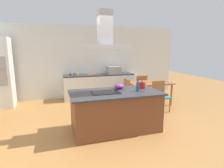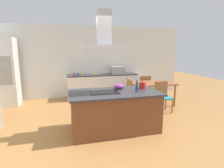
% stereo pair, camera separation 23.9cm
% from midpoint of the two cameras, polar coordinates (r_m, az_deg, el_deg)
% --- Properties ---
extents(ground, '(16.00, 16.00, 0.00)m').
position_cam_midpoint_polar(ground, '(5.76, -5.01, -7.85)').
color(ground, '#AD753D').
extents(wall_back, '(7.20, 0.10, 2.70)m').
position_cam_midpoint_polar(wall_back, '(7.19, -8.29, 6.83)').
color(wall_back, silver).
rests_on(wall_back, ground).
extents(kitchen_island, '(2.02, 1.09, 0.90)m').
position_cam_midpoint_polar(kitchen_island, '(4.24, -0.59, -8.31)').
color(kitchen_island, brown).
rests_on(kitchen_island, ground).
extents(cooktop, '(0.60, 0.44, 0.01)m').
position_cam_midpoint_polar(cooktop, '(4.05, -3.75, -2.56)').
color(cooktop, black).
rests_on(cooktop, kitchen_island).
extents(tea_kettle, '(0.20, 0.15, 0.18)m').
position_cam_midpoint_polar(tea_kettle, '(4.49, 7.84, -0.36)').
color(tea_kettle, '#B21E19').
rests_on(tea_kettle, kitchen_island).
extents(olive_oil_bottle, '(0.06, 0.06, 0.27)m').
position_cam_midpoint_polar(olive_oil_bottle, '(4.16, 6.34, -0.75)').
color(olive_oil_bottle, navy).
rests_on(olive_oil_bottle, kitchen_island).
extents(mixing_bowl, '(0.23, 0.23, 0.13)m').
position_cam_midpoint_polar(mixing_bowl, '(4.41, 0.65, -0.66)').
color(mixing_bowl, purple).
rests_on(mixing_bowl, kitchen_island).
extents(back_counter, '(2.64, 0.62, 0.90)m').
position_cam_midpoint_polar(back_counter, '(7.02, -4.97, -0.63)').
color(back_counter, silver).
rests_on(back_counter, ground).
extents(countertop_microwave, '(0.50, 0.38, 0.28)m').
position_cam_midpoint_polar(countertop_microwave, '(7.07, -0.39, 4.35)').
color(countertop_microwave, '#9E9993').
rests_on(countertop_microwave, back_counter).
extents(coffee_mug_red, '(0.08, 0.08, 0.09)m').
position_cam_midpoint_polar(coffee_mug_red, '(6.78, -13.77, 2.94)').
color(coffee_mug_red, red).
rests_on(coffee_mug_red, back_counter).
extents(coffee_mug_blue, '(0.08, 0.08, 0.09)m').
position_cam_midpoint_polar(coffee_mug_blue, '(6.77, -12.62, 2.98)').
color(coffee_mug_blue, '#2D56B2').
rests_on(coffee_mug_blue, back_counter).
extents(coffee_mug_yellow, '(0.08, 0.08, 0.09)m').
position_cam_midpoint_polar(coffee_mug_yellow, '(6.85, -11.70, 3.11)').
color(coffee_mug_yellow, gold).
rests_on(coffee_mug_yellow, back_counter).
extents(cutting_board, '(0.34, 0.24, 0.02)m').
position_cam_midpoint_polar(cutting_board, '(6.93, -7.25, 3.04)').
color(cutting_board, '#995B33').
rests_on(cutting_board, back_counter).
extents(wall_oven_stack, '(0.70, 0.66, 2.20)m').
position_cam_midpoint_polar(wall_oven_stack, '(6.74, -32.41, 2.85)').
color(wall_oven_stack, silver).
rests_on(wall_oven_stack, ground).
extents(dining_table, '(1.40, 0.90, 0.75)m').
position_cam_midpoint_polar(dining_table, '(6.23, 10.46, -0.21)').
color(dining_table, '#995B33').
rests_on(dining_table, ground).
extents(chair_facing_back_wall, '(0.42, 0.42, 0.89)m').
position_cam_midpoint_polar(chair_facing_back_wall, '(6.84, 7.80, -0.49)').
color(chair_facing_back_wall, teal).
rests_on(chair_facing_back_wall, ground).
extents(chair_facing_island, '(0.42, 0.42, 0.89)m').
position_cam_midpoint_polar(chair_facing_island, '(5.70, 13.54, -3.01)').
color(chair_facing_island, teal).
rests_on(chair_facing_island, ground).
extents(chair_at_left_end, '(0.42, 0.42, 0.89)m').
position_cam_midpoint_polar(chair_at_left_end, '(5.89, 2.52, -2.25)').
color(chair_at_left_end, teal).
rests_on(chair_at_left_end, ground).
extents(range_hood, '(0.90, 0.55, 0.78)m').
position_cam_midpoint_polar(range_hood, '(3.95, -3.98, 14.55)').
color(range_hood, '#ADADB2').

